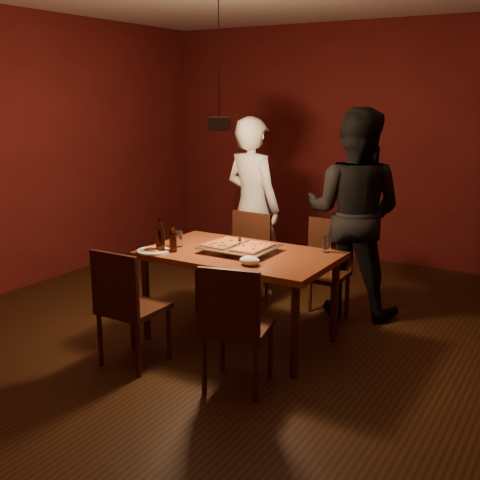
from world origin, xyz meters
The scene contains 19 objects.
room_shell centered at (0.00, 0.00, 1.40)m, with size 6.00×6.00×6.00m.
dining_table centered at (0.17, 0.02, 0.68)m, with size 1.50×0.90×0.75m.
chair_far_left centered at (-0.20, 0.75, 0.54)m, with size 0.44×0.44×0.49m.
chair_far_right centered at (0.56, 0.84, 0.54)m, with size 0.43×0.43×0.49m.
chair_near_left centered at (-0.29, -0.82, 0.54)m, with size 0.42×0.42×0.49m.
chair_near_right centered at (0.59, -0.75, 0.54)m, with size 0.50×0.50×0.49m.
pizza_tray centered at (0.16, 0.02, 0.77)m, with size 0.55×0.45×0.05m, color silver.
pizza_meat centered at (0.03, 0.03, 0.81)m, with size 0.23×0.36×0.02m, color maroon.
pizza_cheese centered at (0.29, 0.01, 0.81)m, with size 0.22×0.35×0.02m, color gold.
spatula centered at (0.15, 0.04, 0.81)m, with size 0.09×0.24×0.04m, color silver, non-canonical shape.
beer_bottle_a centered at (-0.37, -0.30, 0.89)m, with size 0.07×0.07×0.27m.
beer_bottle_b centered at (-0.29, -0.24, 0.86)m, with size 0.06×0.06×0.23m.
water_glass_left centered at (-0.36, -0.09, 0.81)m, with size 0.08×0.08×0.13m, color silver.
water_glass_right centered at (0.76, 0.37, 0.81)m, with size 0.06×0.06×0.13m, color silver.
plate_slice centered at (-0.42, -0.33, 0.76)m, with size 0.26×0.26×0.03m.
napkin centered at (0.42, -0.26, 0.78)m, with size 0.16×0.12×0.07m, color white.
diner_white centered at (-0.36, 1.16, 0.88)m, with size 0.64×0.42×1.77m, color silver.
diner_dark centered at (0.70, 1.13, 0.93)m, with size 0.91×0.71×1.86m, color black.
pendant_lamp centered at (0.00, 0.00, 1.76)m, with size 0.18×0.18×1.10m.
Camera 1 is at (2.54, -3.94, 1.97)m, focal length 45.00 mm.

